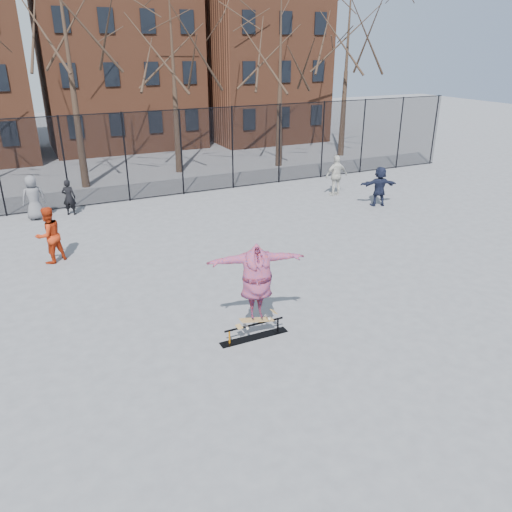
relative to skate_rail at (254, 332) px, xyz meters
name	(u,v)px	position (x,y,z in m)	size (l,w,h in m)	color
ground	(295,325)	(1.22, 0.10, -0.15)	(100.00, 100.00, 0.00)	slate
skate_rail	(254,332)	(0.00, 0.00, 0.00)	(1.77, 0.27, 0.39)	black
skateboard	(257,321)	(0.07, 0.00, 0.29)	(0.94, 0.22, 0.11)	olive
skater	(257,284)	(0.07, 0.00, 1.30)	(2.33, 0.64, 1.90)	#73388C
bystander_grey	(33,198)	(-4.25, 12.10, 0.77)	(0.90, 0.59, 1.85)	#5C5C60
bystander_black	(69,197)	(-2.89, 12.10, 0.61)	(0.56, 0.36, 1.52)	black
bystander_red	(49,235)	(-4.05, 7.11, 0.79)	(0.92, 0.71, 1.88)	#B62E10
bystander_white	(336,176)	(8.93, 9.78, 0.80)	(1.12, 0.47, 1.91)	beige
bystander_navy	(379,186)	(9.72, 7.56, 0.73)	(1.64, 0.52, 1.77)	#1A1F35
fence	(156,154)	(1.20, 13.10, 1.90)	(34.03, 0.07, 4.00)	black
tree_row	(120,29)	(0.97, 17.25, 7.20)	(33.66, 7.46, 10.67)	black
rowhouses	(110,55)	(1.94, 26.10, 5.91)	(29.00, 7.00, 13.00)	brown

